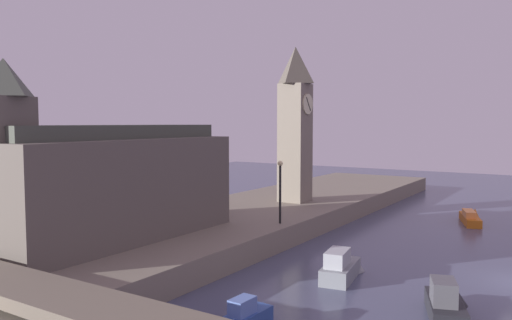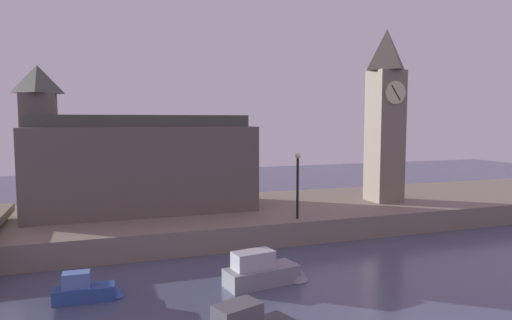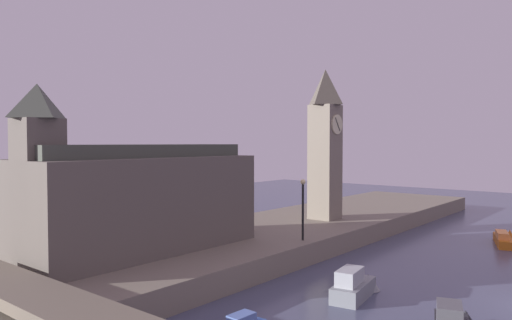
% 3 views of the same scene
% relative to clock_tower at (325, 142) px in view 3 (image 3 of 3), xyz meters
% --- Properties ---
extents(far_embankment, '(70.00, 12.00, 1.50)m').
position_rel_clock_tower_xyz_m(far_embankment, '(-9.61, 1.18, -7.65)').
color(far_embankment, slate).
rests_on(far_embankment, ground).
extents(clock_tower, '(2.50, 2.54, 13.29)m').
position_rel_clock_tower_xyz_m(clock_tower, '(0.00, 0.00, 0.00)').
color(clock_tower, slate).
rests_on(clock_tower, far_embankment).
extents(parliament_hall, '(15.26, 5.99, 9.88)m').
position_rel_clock_tower_xyz_m(parliament_hall, '(-18.68, 2.41, -3.57)').
color(parliament_hall, '#5B544C').
rests_on(parliament_hall, far_embankment).
extents(streetlamp, '(0.36, 0.36, 4.27)m').
position_rel_clock_tower_xyz_m(streetlamp, '(-9.14, -3.77, -4.26)').
color(streetlamp, black).
rests_on(streetlamp, far_embankment).
extents(boat_cruiser_grey, '(4.39, 1.99, 1.65)m').
position_rel_clock_tower_xyz_m(boat_cruiser_grey, '(-13.69, -10.24, -7.79)').
color(boat_cruiser_grey, gray).
rests_on(boat_cruiser_grey, ground).
extents(boat_patrol_orange, '(5.23, 2.50, 1.37)m').
position_rel_clock_tower_xyz_m(boat_patrol_orange, '(6.18, -13.33, -7.96)').
color(boat_patrol_orange, orange).
rests_on(boat_patrol_orange, ground).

